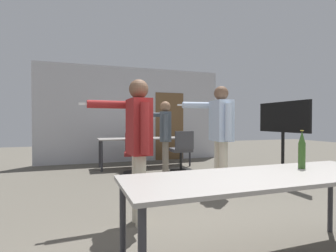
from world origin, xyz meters
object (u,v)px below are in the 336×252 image
at_px(office_chair_near_pushed, 182,152).
at_px(person_left_plaid, 165,132).
at_px(person_near_casual, 138,136).
at_px(tv_screen, 283,131).
at_px(person_center_tall, 220,129).
at_px(beer_bottle, 302,151).
at_px(office_chair_side_rolled, 135,154).
at_px(drink_cup, 167,136).

bearing_deg(office_chair_near_pushed, person_left_plaid, -131.29).
bearing_deg(office_chair_near_pushed, person_near_casual, -116.98).
height_order(tv_screen, person_center_tall, person_center_tall).
distance_m(person_center_tall, beer_bottle, 1.99).
distance_m(person_center_tall, person_near_casual, 1.82).
relative_size(tv_screen, office_chair_side_rolled, 1.72).
bearing_deg(office_chair_side_rolled, drink_cup, -139.13).
bearing_deg(drink_cup, person_center_tall, -90.18).
distance_m(person_center_tall, office_chair_side_rolled, 2.43).
bearing_deg(tv_screen, person_left_plaid, -117.25).
relative_size(office_chair_near_pushed, drink_cup, 9.55).
distance_m(person_left_plaid, beer_bottle, 3.25).
bearing_deg(person_center_tall, office_chair_side_rolled, 31.96).
bearing_deg(drink_cup, person_near_casual, -114.19).
height_order(person_left_plaid, beer_bottle, person_left_plaid).
bearing_deg(person_center_tall, beer_bottle, 178.02).
bearing_deg(tv_screen, beer_bottle, -39.92).
bearing_deg(office_chair_near_pushed, tv_screen, -45.71).
xyz_separation_m(office_chair_near_pushed, drink_cup, (-0.09, 0.78, 0.35)).
height_order(person_near_casual, office_chair_side_rolled, person_near_casual).
bearing_deg(beer_bottle, office_chair_side_rolled, 99.33).
relative_size(person_center_tall, office_chair_near_pushed, 1.85).
height_order(tv_screen, person_near_casual, person_near_casual).
height_order(person_center_tall, person_left_plaid, person_center_tall).
bearing_deg(drink_cup, beer_bottle, -93.97).
bearing_deg(person_center_tall, person_left_plaid, 29.96).
relative_size(tv_screen, person_center_tall, 0.88).
xyz_separation_m(person_near_casual, office_chair_side_rolled, (0.61, 3.01, -0.59)).
xyz_separation_m(tv_screen, beer_bottle, (-1.83, -2.19, -0.08)).
distance_m(tv_screen, office_chair_side_rolled, 3.20).
distance_m(beer_bottle, drink_cup, 4.66).
height_order(person_near_casual, drink_cup, person_near_casual).
bearing_deg(person_left_plaid, office_chair_side_rolled, 44.20).
bearing_deg(office_chair_near_pushed, office_chair_side_rolled, 172.94).
height_order(person_left_plaid, drink_cup, person_left_plaid).
relative_size(person_center_tall, drink_cup, 17.66).
xyz_separation_m(person_center_tall, person_left_plaid, (-0.54, 1.28, -0.10)).
bearing_deg(drink_cup, office_chair_side_rolled, -150.67).
bearing_deg(person_left_plaid, beer_bottle, -159.60).
relative_size(tv_screen, office_chair_near_pushed, 1.63).
distance_m(tv_screen, person_center_tall, 1.53).
relative_size(person_near_casual, person_left_plaid, 1.04).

